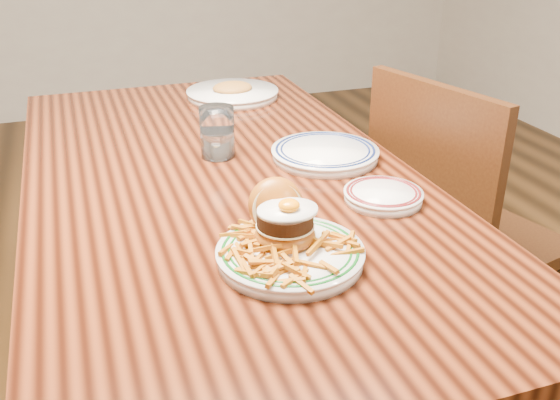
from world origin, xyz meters
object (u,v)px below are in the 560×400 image
object	(u,v)px
chair_right	(453,231)
main_plate	(288,240)
side_plate	(383,195)
table	(223,208)

from	to	relation	value
chair_right	main_plate	xyz separation A→B (m)	(-0.62, -0.39, 0.29)
side_plate	main_plate	bearing A→B (deg)	-146.85
table	side_plate	world-z (taller)	side_plate
table	side_plate	bearing A→B (deg)	-41.76
main_plate	side_plate	distance (m)	0.30
table	main_plate	distance (m)	0.41
table	main_plate	world-z (taller)	main_plate
table	chair_right	xyz separation A→B (m)	(0.64, -0.01, -0.17)
table	chair_right	bearing A→B (deg)	-0.62
chair_right	main_plate	world-z (taller)	chair_right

